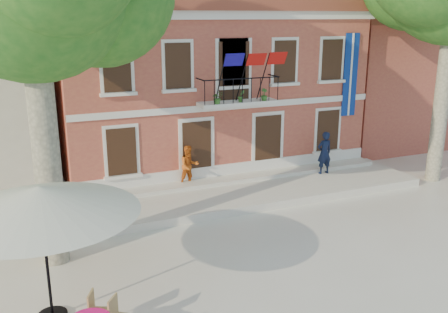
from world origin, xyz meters
The scene contains 7 objects.
ground centered at (0.00, 0.00, 0.00)m, with size 90.00×90.00×0.00m, color beige.
main_building centered at (2.00, 9.99, 3.78)m, with size 13.50×9.59×7.50m.
neighbor_east centered at (14.00, 11.00, 3.22)m, with size 9.40×9.40×6.40m.
terrace centered at (2.00, 4.40, 0.15)m, with size 14.00×3.40×0.30m, color silver.
patio_umbrella centered at (-5.83, -1.16, 2.92)m, with size 4.36×4.36×3.24m.
pedestrian_navy centered at (5.77, 4.93, 1.21)m, with size 0.67×0.44×1.83m, color black.
pedestrian_orange centered at (-0.05, 5.63, 1.12)m, with size 0.80×0.62×1.64m, color #C05416.
Camera 1 is at (-6.12, -12.17, 6.82)m, focal length 40.00 mm.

